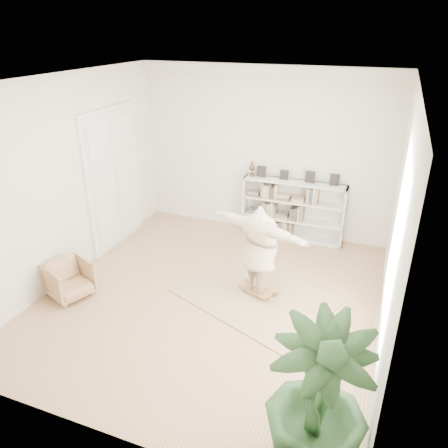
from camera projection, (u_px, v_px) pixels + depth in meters
name	position (u px, v px, depth m)	size (l,w,h in m)	color
floor	(211.00, 297.00, 7.58)	(6.00, 6.00, 0.00)	#926C4B
room_shell	(267.00, 69.00, 8.60)	(6.00, 6.00, 6.00)	silver
doors	(114.00, 180.00, 8.98)	(0.09, 1.78, 2.92)	white
bookshelf	(293.00, 210.00, 9.45)	(2.20, 0.35, 1.64)	silver
armchair	(69.00, 279.00, 7.50)	(0.67, 0.69, 0.63)	tan
rug	(258.00, 294.00, 7.65)	(2.50, 2.00, 0.02)	tan
rocker_board	(258.00, 291.00, 7.63)	(0.58, 0.47, 0.11)	brown
person	(260.00, 248.00, 7.27)	(1.95, 0.53, 1.59)	beige
houseplant	(317.00, 402.00, 4.30)	(1.04, 1.04, 1.85)	#274B25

